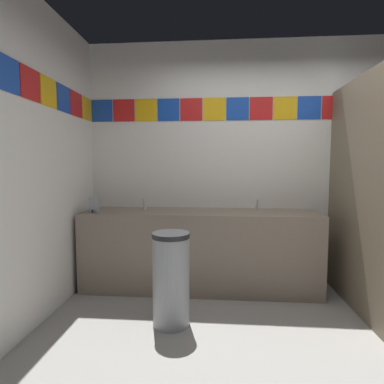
# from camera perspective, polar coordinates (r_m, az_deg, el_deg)

# --- Properties ---
(ground_plane) EXTENTS (9.20, 9.20, 0.00)m
(ground_plane) POSITION_cam_1_polar(r_m,az_deg,el_deg) (2.43, 21.30, -28.36)
(ground_plane) COLOR gray
(wall_back) EXTENTS (4.18, 0.09, 2.72)m
(wall_back) POSITION_cam_1_polar(r_m,az_deg,el_deg) (3.61, 14.61, 5.40)
(wall_back) COLOR white
(wall_back) RESTS_ON ground_plane
(vanity_counter) EXTENTS (2.48, 0.59, 0.84)m
(vanity_counter) POSITION_cam_1_polar(r_m,az_deg,el_deg) (3.35, 1.41, -10.63)
(vanity_counter) COLOR gray
(vanity_counter) RESTS_ON ground_plane
(faucet_left) EXTENTS (0.04, 0.10, 0.14)m
(faucet_left) POSITION_cam_1_polar(r_m,az_deg,el_deg) (3.43, -8.88, -2.39)
(faucet_left) COLOR silver
(faucet_left) RESTS_ON vanity_counter
(faucet_right) EXTENTS (0.04, 0.10, 0.14)m
(faucet_right) POSITION_cam_1_polar(r_m,az_deg,el_deg) (3.37, 12.11, -2.58)
(faucet_right) COLOR silver
(faucet_right) RESTS_ON vanity_counter
(soap_dispenser) EXTENTS (0.09, 0.09, 0.16)m
(soap_dispenser) POSITION_cam_1_polar(r_m,az_deg,el_deg) (3.32, -17.88, -2.34)
(soap_dispenser) COLOR gray
(soap_dispenser) RESTS_ON vanity_counter
(trash_bin) EXTENTS (0.31, 0.31, 0.78)m
(trash_bin) POSITION_cam_1_polar(r_m,az_deg,el_deg) (2.63, -3.93, -15.90)
(trash_bin) COLOR #999EA3
(trash_bin) RESTS_ON ground_plane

